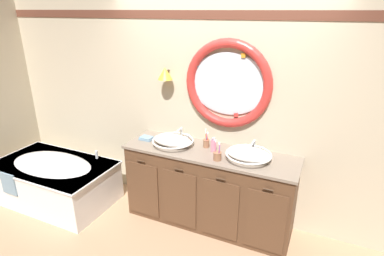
{
  "coord_description": "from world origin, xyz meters",
  "views": [
    {
      "loc": [
        1.16,
        -2.61,
        2.37
      ],
      "look_at": [
        -0.14,
        0.25,
        1.17
      ],
      "focal_mm": 29.06,
      "sensor_mm": 36.0,
      "label": 1
    }
  ],
  "objects_px": {
    "bathtub": "(54,178)",
    "sink_basin_left": "(173,141)",
    "sink_basin_right": "(249,154)",
    "soap_dispenser": "(213,145)",
    "folded_hand_towel": "(147,138)",
    "toothbrush_holder_right": "(217,156)",
    "toothbrush_holder_left": "(206,142)"
  },
  "relations": [
    {
      "from": "soap_dispenser",
      "to": "sink_basin_left",
      "type": "bearing_deg",
      "value": -174.65
    },
    {
      "from": "sink_basin_left",
      "to": "toothbrush_holder_left",
      "type": "bearing_deg",
      "value": 17.3
    },
    {
      "from": "sink_basin_right",
      "to": "folded_hand_towel",
      "type": "relative_size",
      "value": 3.04
    },
    {
      "from": "sink_basin_left",
      "to": "soap_dispenser",
      "type": "bearing_deg",
      "value": 5.35
    },
    {
      "from": "soap_dispenser",
      "to": "folded_hand_towel",
      "type": "relative_size",
      "value": 1.08
    },
    {
      "from": "toothbrush_holder_right",
      "to": "bathtub",
      "type": "bearing_deg",
      "value": -173.47
    },
    {
      "from": "bathtub",
      "to": "folded_hand_towel",
      "type": "height_order",
      "value": "folded_hand_towel"
    },
    {
      "from": "toothbrush_holder_left",
      "to": "sink_basin_right",
      "type": "bearing_deg",
      "value": -12.4
    },
    {
      "from": "sink_basin_left",
      "to": "bathtub",
      "type": "bearing_deg",
      "value": -166.21
    },
    {
      "from": "sink_basin_left",
      "to": "soap_dispenser",
      "type": "relative_size",
      "value": 2.81
    },
    {
      "from": "toothbrush_holder_right",
      "to": "soap_dispenser",
      "type": "bearing_deg",
      "value": 121.74
    },
    {
      "from": "folded_hand_towel",
      "to": "sink_basin_right",
      "type": "bearing_deg",
      "value": -0.99
    },
    {
      "from": "toothbrush_holder_left",
      "to": "folded_hand_towel",
      "type": "relative_size",
      "value": 1.41
    },
    {
      "from": "sink_basin_right",
      "to": "folded_hand_towel",
      "type": "bearing_deg",
      "value": 179.01
    },
    {
      "from": "sink_basin_left",
      "to": "soap_dispenser",
      "type": "xyz_separation_m",
      "value": [
        0.48,
        0.04,
        0.01
      ]
    },
    {
      "from": "sink_basin_left",
      "to": "sink_basin_right",
      "type": "bearing_deg",
      "value": 0.0
    },
    {
      "from": "bathtub",
      "to": "soap_dispenser",
      "type": "xyz_separation_m",
      "value": [
        2.03,
        0.43,
        0.67
      ]
    },
    {
      "from": "toothbrush_holder_left",
      "to": "sink_basin_left",
      "type": "bearing_deg",
      "value": -162.7
    },
    {
      "from": "bathtub",
      "to": "sink_basin_left",
      "type": "bearing_deg",
      "value": 13.79
    },
    {
      "from": "toothbrush_holder_left",
      "to": "soap_dispenser",
      "type": "height_order",
      "value": "toothbrush_holder_left"
    },
    {
      "from": "folded_hand_towel",
      "to": "bathtub",
      "type": "bearing_deg",
      "value": -161.27
    },
    {
      "from": "soap_dispenser",
      "to": "folded_hand_towel",
      "type": "xyz_separation_m",
      "value": [
        -0.84,
        -0.02,
        -0.06
      ]
    },
    {
      "from": "sink_basin_right",
      "to": "toothbrush_holder_left",
      "type": "bearing_deg",
      "value": 167.6
    },
    {
      "from": "sink_basin_left",
      "to": "toothbrush_holder_left",
      "type": "xyz_separation_m",
      "value": [
        0.36,
        0.11,
        -0.0
      ]
    },
    {
      "from": "sink_basin_left",
      "to": "sink_basin_right",
      "type": "distance_m",
      "value": 0.88
    },
    {
      "from": "sink_basin_right",
      "to": "toothbrush_holder_right",
      "type": "height_order",
      "value": "toothbrush_holder_right"
    },
    {
      "from": "bathtub",
      "to": "toothbrush_holder_left",
      "type": "xyz_separation_m",
      "value": [
        1.92,
        0.5,
        0.65
      ]
    },
    {
      "from": "bathtub",
      "to": "sink_basin_right",
      "type": "distance_m",
      "value": 2.55
    },
    {
      "from": "sink_basin_left",
      "to": "sink_basin_right",
      "type": "xyz_separation_m",
      "value": [
        0.88,
        0.0,
        0.0
      ]
    },
    {
      "from": "bathtub",
      "to": "sink_basin_left",
      "type": "xyz_separation_m",
      "value": [
        1.56,
        0.38,
        0.66
      ]
    },
    {
      "from": "toothbrush_holder_left",
      "to": "bathtub",
      "type": "bearing_deg",
      "value": -165.54
    },
    {
      "from": "sink_basin_right",
      "to": "soap_dispenser",
      "type": "distance_m",
      "value": 0.41
    }
  ]
}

